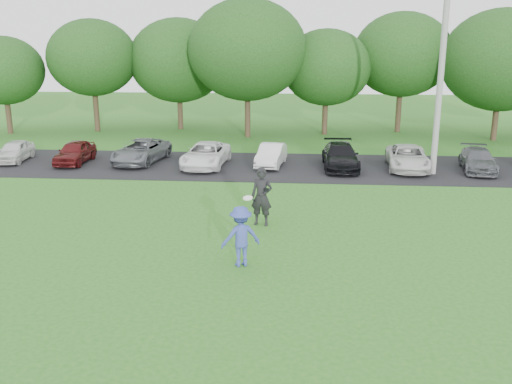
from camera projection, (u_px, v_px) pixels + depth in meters
ground at (246, 269)px, 16.10m from camera, size 100.00×100.00×0.00m
parking_lot at (271, 166)px, 28.59m from camera, size 32.00×6.50×0.03m
utility_pole at (442, 61)px, 25.67m from camera, size 0.28×0.28×10.49m
frisbee_player at (241, 236)px, 16.15m from camera, size 1.30×1.05×2.07m
camera_bystander at (262, 197)px, 19.60m from camera, size 0.81×0.60×2.03m
parked_cars at (280, 155)px, 28.41m from camera, size 28.29×5.02×1.22m
tree_row at (304, 59)px, 36.54m from camera, size 42.39×9.85×8.64m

